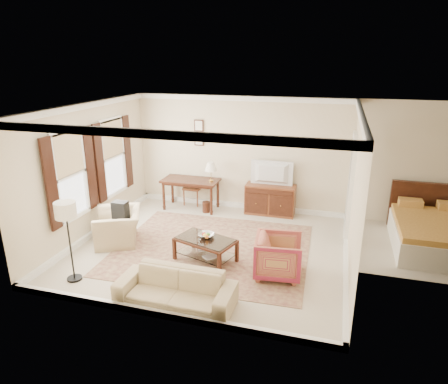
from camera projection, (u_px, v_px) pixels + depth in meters
The scene contains 21 objects.
room_shell at pixel (209, 130), 7.56m from camera, with size 5.51×5.01×2.91m.
annex_bedroom at pixel (438, 236), 8.11m from camera, with size 3.00×2.70×2.90m.
window_front at pixel (70, 175), 7.93m from camera, with size 0.12×1.56×1.80m, color #CCB284, non-canonical shape.
window_rear at pixel (113, 157), 9.39m from camera, with size 0.12×1.56×1.80m, color #CCB284, non-canonical shape.
doorway at pixel (350, 189), 8.66m from camera, with size 0.10×1.12×2.25m, color white, non-canonical shape.
rug at pixel (212, 248), 8.30m from camera, with size 3.91×3.35×0.01m, color #5B1E28.
writing_desk at pixel (191, 184), 10.31m from camera, with size 1.45×0.73×0.79m.
desk_chair at pixel (193, 185), 10.70m from camera, with size 0.45×0.45×1.05m, color brown, non-canonical shape.
desk_lamp at pixel (211, 172), 10.04m from camera, with size 0.32×0.32×0.50m, color silver, non-canonical shape.
framed_prints at pixel (199, 133), 10.27m from camera, with size 0.25×0.04×0.68m, color #401D12, non-canonical shape.
sideboard at pixel (270, 200), 10.04m from camera, with size 1.24×0.48×0.76m, color brown.
tv at pixel (271, 166), 9.74m from camera, with size 1.00×0.57×0.13m, color black.
coffee_table at pixel (205, 244), 7.70m from camera, with size 1.27×0.97×0.48m.
fruit_bowl at pixel (206, 235), 7.71m from camera, with size 0.42×0.42×0.10m, color silver.
book_a at pixel (198, 248), 7.93m from camera, with size 0.28×0.04×0.38m, color brown.
book_b at pixel (208, 254), 7.68m from camera, with size 0.28×0.03×0.38m, color brown.
striped_armchair at pixel (278, 254), 7.17m from camera, with size 0.82×0.76×0.84m, color maroon.
club_armchair at pixel (118, 221), 8.49m from camera, with size 1.07×0.69×0.93m, color tan.
backpack at pixel (120, 209), 8.52m from camera, with size 0.32×0.22×0.40m, color black.
sofa at pixel (175, 284), 6.33m from camera, with size 1.90×0.55×0.74m, color tan.
floor_lamp at pixel (66, 216), 6.76m from camera, with size 0.36×0.36×1.48m.
Camera 1 is at (2.36, -7.17, 3.78)m, focal length 32.00 mm.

